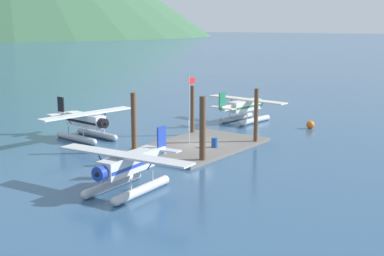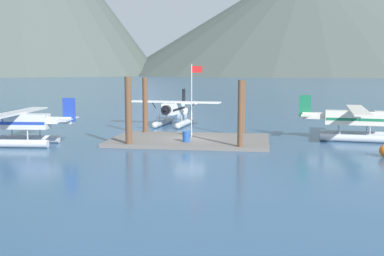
% 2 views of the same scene
% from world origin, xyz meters
% --- Properties ---
extents(ground_plane, '(1200.00, 1200.00, 0.00)m').
position_xyz_m(ground_plane, '(0.00, 0.00, 0.00)').
color(ground_plane, '#2D5175').
extents(dock_platform, '(13.17, 7.95, 0.30)m').
position_xyz_m(dock_platform, '(0.00, 0.00, 0.15)').
color(dock_platform, '#66605B').
rests_on(dock_platform, ground).
extents(piling_near_left, '(0.52, 0.52, 5.54)m').
position_xyz_m(piling_near_left, '(-4.30, -3.49, 2.77)').
color(piling_near_left, brown).
rests_on(piling_near_left, ground).
extents(piling_near_right, '(0.41, 0.41, 5.32)m').
position_xyz_m(piling_near_right, '(4.38, -3.55, 2.66)').
color(piling_near_right, brown).
rests_on(piling_near_right, ground).
extents(piling_far_left, '(0.47, 0.47, 5.35)m').
position_xyz_m(piling_far_left, '(-4.78, 3.58, 2.67)').
color(piling_far_left, brown).
rests_on(piling_far_left, ground).
extents(piling_far_right, '(0.39, 0.39, 5.10)m').
position_xyz_m(piling_far_right, '(4.28, 3.78, 2.55)').
color(piling_far_right, brown).
rests_on(piling_far_right, ground).
extents(flagpole, '(0.95, 0.10, 6.25)m').
position_xyz_m(flagpole, '(0.11, 1.05, 4.18)').
color(flagpole, silver).
rests_on(flagpole, dock_platform).
extents(fuel_drum, '(0.62, 0.62, 0.88)m').
position_xyz_m(fuel_drum, '(-0.02, -1.83, 0.74)').
color(fuel_drum, '#1E4C99').
rests_on(fuel_drum, dock_platform).
extents(mooring_buoy, '(0.89, 0.89, 0.89)m').
position_xyz_m(mooring_buoy, '(14.60, -4.61, 0.44)').
color(mooring_buoy, orange).
rests_on(mooring_buoy, ground).
extents(seaplane_cream_stbd_fwd, '(7.95, 10.49, 3.84)m').
position_xyz_m(seaplane_cream_stbd_fwd, '(13.90, 3.25, 1.58)').
color(seaplane_cream_stbd_fwd, '#B7BABF').
rests_on(seaplane_cream_stbd_fwd, ground).
extents(seaplane_white_bow_left, '(10.49, 7.96, 3.84)m').
position_xyz_m(seaplane_white_bow_left, '(-3.53, 11.07, 1.58)').
color(seaplane_white_bow_left, '#B7BABF').
rests_on(seaplane_white_bow_left, ground).
extents(seaplane_silver_port_aft, '(7.97, 10.48, 3.84)m').
position_xyz_m(seaplane_silver_port_aft, '(-13.44, -3.63, 1.58)').
color(seaplane_silver_port_aft, '#B7BABF').
rests_on(seaplane_silver_port_aft, ground).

